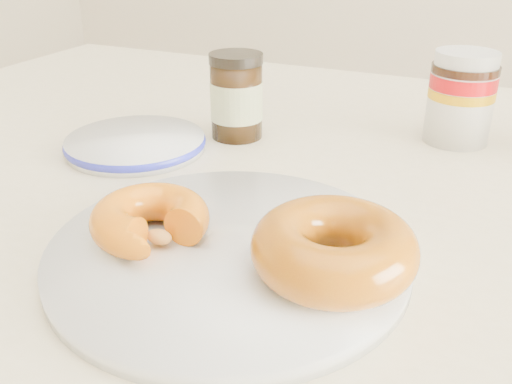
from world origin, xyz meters
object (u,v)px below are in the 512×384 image
at_px(dining_table, 365,270).
at_px(dark_jar, 236,97).
at_px(nutella_jar, 461,94).
at_px(blue_rim_saucer, 136,143).
at_px(donut_bitten, 150,219).
at_px(donut_whole, 334,248).
at_px(plate, 229,251).

xyz_separation_m(dining_table, dark_jar, (-0.18, 0.09, 0.13)).
bearing_deg(nutella_jar, blue_rim_saucer, -150.98).
relative_size(dark_jar, blue_rim_saucer, 0.63).
relative_size(dining_table, donut_bitten, 15.55).
xyz_separation_m(donut_whole, dark_jar, (-0.20, 0.25, 0.01)).
xyz_separation_m(dining_table, blue_rim_saucer, (-0.27, 0.00, 0.09)).
distance_m(donut_bitten, donut_whole, 0.14).
relative_size(plate, blue_rim_saucer, 1.74).
bearing_deg(donut_whole, dark_jar, 128.16).
bearing_deg(donut_whole, dining_table, 93.73).
relative_size(dining_table, dark_jar, 14.35).
distance_m(dining_table, plate, 0.19).
relative_size(donut_bitten, nutella_jar, 0.87).
bearing_deg(dining_table, nutella_jar, 74.19).
distance_m(donut_whole, dark_jar, 0.32).
xyz_separation_m(nutella_jar, blue_rim_saucer, (-0.32, -0.18, -0.05)).
height_order(nutella_jar, dark_jar, nutella_jar).
distance_m(nutella_jar, dark_jar, 0.25).
bearing_deg(donut_bitten, dining_table, 49.37).
bearing_deg(dark_jar, donut_bitten, -78.10).
height_order(donut_whole, blue_rim_saucer, donut_whole).
distance_m(plate, nutella_jar, 0.36).
distance_m(dining_table, blue_rim_saucer, 0.28).
xyz_separation_m(plate, dark_jar, (-0.11, 0.24, 0.04)).
distance_m(donut_whole, nutella_jar, 0.34).
relative_size(dining_table, plate, 5.16).
bearing_deg(plate, blue_rim_saucer, 141.10).
bearing_deg(plate, dining_table, 64.91).
bearing_deg(donut_whole, blue_rim_saucer, 149.73).
bearing_deg(plate, dark_jar, 114.81).
distance_m(plate, donut_bitten, 0.06).
bearing_deg(dining_table, blue_rim_saucer, 179.19).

